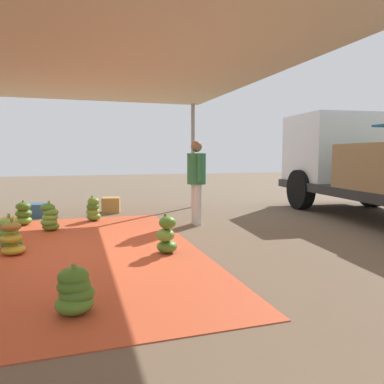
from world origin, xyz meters
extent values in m
plane|color=brown|center=(0.00, 3.00, 0.00)|extent=(40.00, 40.00, 0.00)
cube|color=#D1512D|center=(0.00, 0.00, 0.01)|extent=(5.65, 4.08, 0.01)
cylinder|color=#9EA0A5|center=(-3.80, 3.30, 1.34)|extent=(0.10, 0.10, 2.69)
cube|color=beige|center=(0.00, 0.00, 2.72)|extent=(8.00, 7.00, 0.06)
ellipsoid|color=#518428|center=(2.14, 0.32, 0.10)|extent=(0.47, 0.47, 0.18)
ellipsoid|color=#477523|center=(2.11, 0.34, 0.17)|extent=(0.43, 0.43, 0.18)
ellipsoid|color=#477523|center=(2.10, 0.32, 0.25)|extent=(0.38, 0.38, 0.18)
ellipsoid|color=#477523|center=(2.09, 0.32, 0.32)|extent=(0.28, 0.28, 0.18)
cylinder|color=olive|center=(2.11, 0.32, 0.38)|extent=(0.04, 0.04, 0.12)
ellipsoid|color=gold|center=(-0.10, -0.49, 0.08)|extent=(0.44, 0.44, 0.13)
ellipsoid|color=gold|center=(-0.11, -0.51, 0.24)|extent=(0.37, 0.37, 0.13)
ellipsoid|color=#996628|center=(-0.11, -0.50, 0.40)|extent=(0.33, 0.33, 0.13)
cylinder|color=olive|center=(-0.09, -0.49, 0.46)|extent=(0.04, 0.04, 0.12)
ellipsoid|color=#518428|center=(0.45, 1.56, 0.10)|extent=(0.30, 0.30, 0.18)
ellipsoid|color=#6B9E38|center=(0.48, 1.53, 0.27)|extent=(0.33, 0.33, 0.18)
ellipsoid|color=#518428|center=(0.49, 1.56, 0.45)|extent=(0.33, 0.33, 0.18)
cylinder|color=olive|center=(0.47, 1.53, 0.51)|extent=(0.04, 0.04, 0.12)
ellipsoid|color=#60932D|center=(-2.40, -0.65, 0.10)|extent=(0.36, 0.36, 0.17)
ellipsoid|color=#477523|center=(-2.41, -0.64, 0.24)|extent=(0.44, 0.44, 0.17)
ellipsoid|color=#477523|center=(-2.39, -0.63, 0.38)|extent=(0.37, 0.37, 0.17)
cylinder|color=olive|center=(-2.40, -0.63, 0.44)|extent=(0.04, 0.04, 0.12)
ellipsoid|color=gold|center=(-1.04, -0.69, 0.09)|extent=(0.37, 0.37, 0.15)
ellipsoid|color=#996628|center=(-1.01, -0.68, 0.21)|extent=(0.41, 0.41, 0.15)
ellipsoid|color=gold|center=(-1.03, -0.69, 0.33)|extent=(0.36, 0.36, 0.15)
cylinder|color=olive|center=(-1.02, -0.67, 0.39)|extent=(0.04, 0.04, 0.12)
ellipsoid|color=#60932D|center=(-2.46, 0.70, 0.10)|extent=(0.31, 0.31, 0.17)
ellipsoid|color=#75A83D|center=(-2.45, 0.68, 0.20)|extent=(0.35, 0.35, 0.17)
ellipsoid|color=#477523|center=(-2.41, 0.68, 0.31)|extent=(0.35, 0.35, 0.17)
ellipsoid|color=#60932D|center=(-2.41, 0.70, 0.42)|extent=(0.33, 0.33, 0.17)
cylinder|color=olive|center=(-2.43, 0.67, 0.48)|extent=(0.04, 0.04, 0.12)
ellipsoid|color=#60932D|center=(-1.67, -0.10, 0.09)|extent=(0.40, 0.40, 0.15)
ellipsoid|color=#6B9E38|center=(-1.63, -0.12, 0.17)|extent=(0.30, 0.30, 0.15)
ellipsoid|color=#75A83D|center=(-1.63, -0.10, 0.26)|extent=(0.39, 0.39, 0.15)
ellipsoid|color=#60932D|center=(-1.62, -0.09, 0.35)|extent=(0.36, 0.36, 0.15)
ellipsoid|color=#518428|center=(-1.64, -0.13, 0.44)|extent=(0.33, 0.33, 0.15)
cylinder|color=olive|center=(-1.64, -0.11, 0.50)|extent=(0.04, 0.04, 0.12)
ellipsoid|color=#477523|center=(-0.43, -0.56, 0.09)|extent=(0.41, 0.41, 0.17)
ellipsoid|color=#518428|center=(-0.41, -0.58, 0.24)|extent=(0.38, 0.38, 0.17)
ellipsoid|color=#6B9E38|center=(-0.44, -0.61, 0.38)|extent=(0.31, 0.31, 0.17)
cylinder|color=olive|center=(-0.44, -0.58, 0.44)|extent=(0.04, 0.04, 0.12)
cube|color=silver|center=(-2.67, 6.85, 1.55)|extent=(2.10, 2.27, 1.70)
cube|color=#232D38|center=(-3.63, 6.95, 1.89)|extent=(0.21, 1.81, 0.75)
cylinder|color=black|center=(-2.64, 5.80, 0.50)|extent=(1.02, 0.38, 1.00)
cylinder|color=black|center=(-2.43, 7.87, 0.50)|extent=(1.02, 0.38, 1.00)
cylinder|color=silver|center=(-1.56, 2.63, 0.40)|extent=(0.15, 0.15, 0.81)
cylinder|color=silver|center=(-1.38, 2.63, 0.40)|extent=(0.15, 0.15, 0.81)
cylinder|color=#337A4C|center=(-1.47, 2.63, 1.11)|extent=(0.37, 0.37, 0.60)
cylinder|color=#337A4C|center=(-1.71, 2.63, 1.14)|extent=(0.12, 0.12, 0.54)
cylinder|color=#337A4C|center=(-1.22, 2.63, 1.14)|extent=(0.12, 0.12, 0.54)
sphere|color=#936B4C|center=(-1.47, 2.63, 1.54)|extent=(0.22, 0.22, 0.22)
cube|color=#335B8E|center=(-3.34, -0.50, 0.15)|extent=(0.47, 0.49, 0.30)
cube|color=#B78947|center=(-3.54, 1.15, 0.18)|extent=(0.50, 0.48, 0.36)
camera|label=1|loc=(5.38, 0.37, 1.39)|focal=34.36mm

